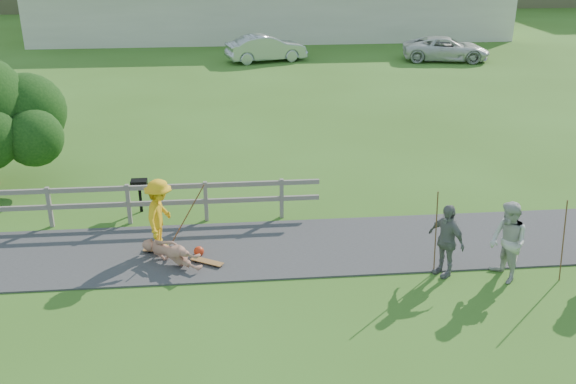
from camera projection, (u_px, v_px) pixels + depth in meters
name	position (u px, v px, depth m)	size (l,w,h in m)	color
ground	(204.00, 284.00, 14.02)	(260.00, 260.00, 0.00)	#39631C
path	(205.00, 251.00, 15.39)	(34.00, 3.00, 0.04)	#363638
fence	(24.00, 202.00, 16.37)	(15.05, 0.10, 1.10)	slate
skater_rider	(160.00, 219.00, 15.01)	(1.15, 0.66, 1.77)	yellow
skater_fallen	(172.00, 253.00, 14.72)	(1.66, 0.40, 0.61)	#A9725D
spectator_a	(508.00, 242.00, 13.87)	(0.89, 0.69, 1.82)	#BBBBB7
spectator_b	(446.00, 240.00, 14.11)	(0.99, 0.41, 1.69)	slate
car_silver	(266.00, 48.00, 36.76)	(1.59, 4.56, 1.50)	#B4B8BC
car_white	(446.00, 49.00, 36.97)	(2.26, 4.91, 1.36)	silver
bbq	(140.00, 196.00, 17.40)	(0.43, 0.33, 0.93)	black
longboard_rider	(163.00, 251.00, 15.33)	(0.92, 0.22, 0.10)	brown
longboard_fallen	(207.00, 263.00, 14.79)	(0.80, 0.20, 0.09)	brown
helmet	(199.00, 251.00, 15.16)	(0.24, 0.24, 0.24)	red
pole_rider	(187.00, 211.00, 15.43)	(0.03, 0.03, 1.81)	brown
pole_spec_left	(436.00, 233.00, 14.08)	(0.03, 0.03, 2.00)	brown
pole_spec_right	(563.00, 241.00, 13.79)	(0.03, 0.03, 1.94)	brown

